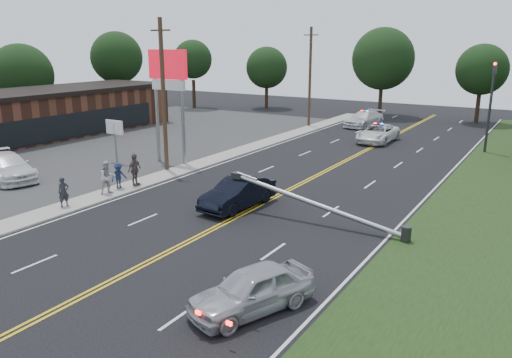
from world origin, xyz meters
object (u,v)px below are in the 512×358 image
Objects in this scene: small_sign at (115,131)px; bystander_d at (135,170)px; utility_pole_far at (310,77)px; emergency_a at (378,133)px; waiting_sedan at (252,289)px; parked_car at (8,167)px; bystander_b at (108,177)px; bystander_c at (119,176)px; pylon_sign at (168,79)px; emergency_b at (364,119)px; bystander_a at (64,192)px; fallen_streetlight at (324,207)px; crashed_sedan at (238,193)px; traffic_signal at (491,99)px; utility_pole_mid at (163,96)px.

bystander_d is at bearing -34.39° from small_sign.
utility_pole_far is 10.75m from emergency_a.
waiting_sedan is 0.77× the size of parked_car.
bystander_c is (-0.26, 1.07, -0.18)m from bystander_b.
bystander_d is at bearing 170.60° from waiting_sedan.
emergency_a is at bearing -1.01° from bystander_b.
pylon_sign is 1.45× the size of emergency_a.
bystander_a reaches higher than emergency_b.
fallen_streetlight reaches higher than crashed_sedan.
waiting_sedan is at bearing -48.91° from crashed_sedan.
bystander_b is (-12.44, -2.02, 0.15)m from fallen_streetlight.
bystander_c is at bearing -88.17° from emergency_b.
crashed_sedan is 0.84× the size of parked_car.
bystander_b is 1.11m from bystander_c.
emergency_a is at bearing 101.93° from fallen_streetlight.
utility_pole_far is at bearing 154.15° from emergency_a.
bystander_b is at bearing -88.07° from utility_pole_far.
traffic_signal reaches higher than fallen_streetlight.
waiting_sedan is 30.66m from emergency_a.
traffic_signal is at bearing 38.90° from small_sign.
small_sign is 22.68m from utility_pole_far.
waiting_sedan is 2.76× the size of bystander_a.
traffic_signal reaches higher than bystander_b.
traffic_signal reaches higher than crashed_sedan.
waiting_sedan is at bearing -88.17° from parked_car.
small_sign is at bearing -101.33° from emergency_b.
emergency_b is at bearing 127.12° from waiting_sedan.
fallen_streetlight is 30.28m from emergency_b.
utility_pole_mid is 6.48× the size of bystander_c.
waiting_sedan is at bearing -130.38° from bystander_d.
bystander_b reaches higher than waiting_sedan.
pylon_sign is at bearing 157.78° from fallen_streetlight.
crashed_sedan is 7.77m from bystander_b.
small_sign is 10.58m from bystander_a.
crashed_sedan is 0.86× the size of emergency_b.
emergency_a is 2.80× the size of bystander_d.
small_sign is 0.56× the size of emergency_b.
fallen_streetlight is 1.70× the size of emergency_a.
fallen_streetlight is 12.36m from bystander_d.
waiting_sedan is at bearing -65.60° from emergency_b.
crashed_sedan is 7.39m from bystander_d.
pylon_sign is 19.34m from emergency_a.
fallen_streetlight reaches higher than parked_car.
crashed_sedan is at bearing -90.55° from emergency_a.
bystander_d is (0.24, 4.89, 0.19)m from bystander_a.
pylon_sign is at bearing -95.21° from emergency_b.
traffic_signal is at bearing -19.43° from emergency_b.
traffic_signal reaches higher than emergency_b.
pylon_sign is at bearing 28.38° from bystander_a.
small_sign reaches higher than emergency_a.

